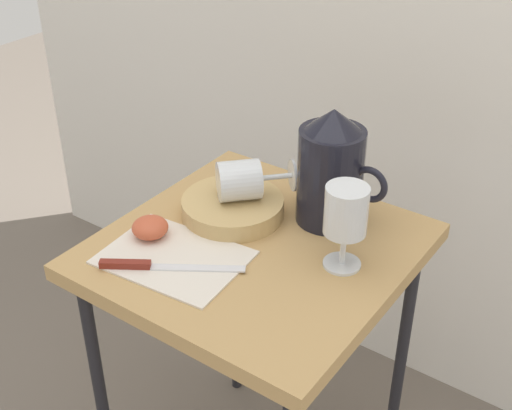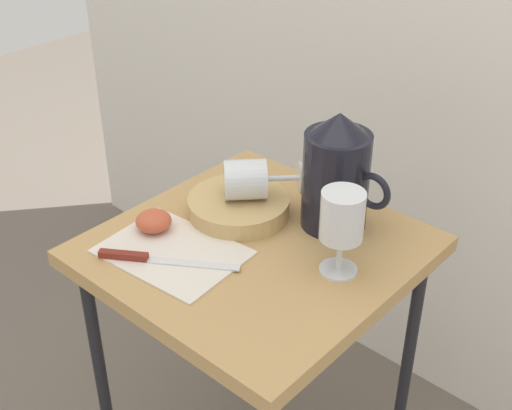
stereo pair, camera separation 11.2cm
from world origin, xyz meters
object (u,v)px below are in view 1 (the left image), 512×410
basket_tray (233,207)px  wine_glass_upright (346,215)px  apple_half_left (150,227)px  pitcher (331,176)px  knife (150,266)px  wine_glass_tipped_near (242,180)px  table (256,274)px

basket_tray → wine_glass_upright: bearing=-4.5°
basket_tray → apple_half_left: apple_half_left is taller
pitcher → apple_half_left: size_ratio=3.42×
wine_glass_upright → apple_half_left: wine_glass_upright is taller
pitcher → basket_tray: bearing=-148.9°
knife → basket_tray: bearing=87.1°
wine_glass_upright → knife: size_ratio=0.71×
wine_glass_upright → knife: wine_glass_upright is taller
basket_tray → knife: basket_tray is taller
pitcher → wine_glass_upright: 0.14m
pitcher → wine_glass_tipped_near: size_ratio=1.48×
wine_glass_tipped_near → knife: 0.24m
apple_half_left → pitcher: bearing=46.1°
wine_glass_tipped_near → apple_half_left: 0.19m
wine_glass_upright → wine_glass_tipped_near: 0.23m
basket_tray → wine_glass_upright: 0.26m
wine_glass_tipped_near → wine_glass_upright: bearing=-8.2°
table → pitcher: size_ratio=3.01×
table → apple_half_left: 0.21m
table → wine_glass_upright: size_ratio=4.43×
basket_tray → wine_glass_upright: size_ratio=1.27×
wine_glass_upright → apple_half_left: size_ratio=2.33×
basket_tray → knife: (-0.01, -0.21, -0.01)m
wine_glass_tipped_near → apple_half_left: (-0.09, -0.16, -0.05)m
pitcher → wine_glass_tipped_near: pitcher is taller
basket_tray → wine_glass_tipped_near: wine_glass_tipped_near is taller
table → basket_tray: (-0.09, 0.05, 0.08)m
table → apple_half_left: (-0.16, -0.09, 0.09)m
apple_half_left → wine_glass_tipped_near: bearing=61.5°
wine_glass_upright → knife: bearing=-142.5°
apple_half_left → wine_glass_upright: bearing=21.4°
wine_glass_tipped_near → table: bearing=-40.0°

